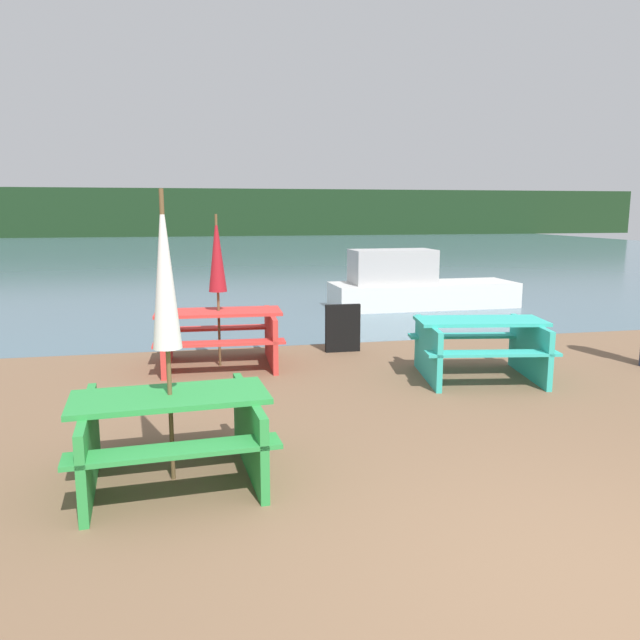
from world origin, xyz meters
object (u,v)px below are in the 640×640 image
object	(u,v)px
boat	(414,287)
signboard	(343,328)
picnic_table_green	(171,428)
picnic_table_teal	(479,343)
picnic_table_red	(219,333)
umbrella_crimson	(217,255)
umbrella_white	(165,273)

from	to	relation	value
boat	signboard	distance (m)	4.88
picnic_table_green	boat	distance (m)	9.84
picnic_table_green	picnic_table_teal	xyz separation A→B (m)	(3.89, 2.40, 0.03)
boat	picnic_table_red	bearing A→B (deg)	-136.14
umbrella_crimson	picnic_table_green	bearing A→B (deg)	-98.70
picnic_table_green	boat	world-z (taller)	boat
picnic_table_green	picnic_table_teal	bearing A→B (deg)	31.67
picnic_table_teal	umbrella_white	xyz separation A→B (m)	(-3.89, -2.40, 1.23)
picnic_table_red	umbrella_crimson	bearing A→B (deg)	-116.57
umbrella_crimson	umbrella_white	bearing A→B (deg)	-98.70
signboard	picnic_table_green	bearing A→B (deg)	-120.38
umbrella_white	picnic_table_red	bearing A→B (deg)	81.30
picnic_table_red	signboard	size ratio (longest dim) A/B	2.40
picnic_table_red	umbrella_crimson	size ratio (longest dim) A/B	0.84
picnic_table_green	boat	size ratio (longest dim) A/B	0.39
picnic_table_green	umbrella_white	xyz separation A→B (m)	(0.00, 0.00, 1.27)
picnic_table_green	umbrella_crimson	bearing A→B (deg)	81.30
umbrella_white	signboard	xyz separation A→B (m)	(2.51, 4.28, -1.33)
umbrella_white	boat	world-z (taller)	umbrella_white
picnic_table_green	umbrella_crimson	world-z (taller)	umbrella_crimson
umbrella_white	boat	bearing A→B (deg)	58.06
picnic_table_green	picnic_table_teal	size ratio (longest dim) A/B	0.90
picnic_table_teal	umbrella_white	distance (m)	4.73
picnic_table_green	umbrella_white	distance (m)	1.27
picnic_table_green	picnic_table_red	xyz separation A→B (m)	(0.58, 3.77, 0.04)
boat	signboard	bearing A→B (deg)	-124.35
picnic_table_green	signboard	bearing A→B (deg)	59.62
umbrella_crimson	signboard	xyz separation A→B (m)	(1.93, 0.51, -1.21)
picnic_table_green	umbrella_white	world-z (taller)	umbrella_white
signboard	picnic_table_teal	bearing A→B (deg)	-53.78
picnic_table_red	umbrella_crimson	world-z (taller)	umbrella_crimson
umbrella_white	umbrella_crimson	xyz separation A→B (m)	(0.58, 3.77, -0.12)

